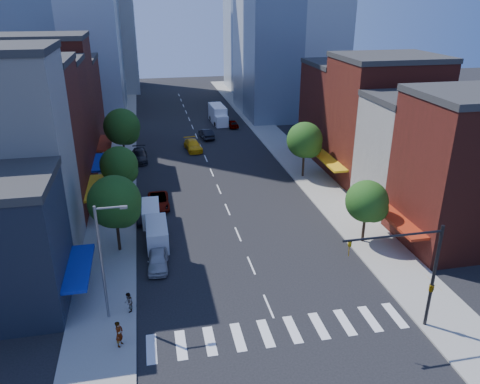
% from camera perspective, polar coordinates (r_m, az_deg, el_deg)
% --- Properties ---
extents(ground, '(220.00, 220.00, 0.00)m').
position_cam_1_polar(ground, '(37.19, 3.50, -13.72)').
color(ground, black).
rests_on(ground, ground).
extents(sidewalk_left, '(5.00, 120.00, 0.15)m').
position_cam_1_polar(sidewalk_left, '(72.32, -14.51, 4.40)').
color(sidewalk_left, gray).
rests_on(sidewalk_left, ground).
extents(sidewalk_right, '(5.00, 120.00, 0.15)m').
position_cam_1_polar(sidewalk_right, '(75.08, 4.94, 5.73)').
color(sidewalk_right, gray).
rests_on(sidewalk_right, ground).
extents(crosswalk, '(19.00, 3.00, 0.01)m').
position_cam_1_polar(crosswalk, '(34.92, 4.81, -16.58)').
color(crosswalk, silver).
rests_on(crosswalk, ground).
extents(bldg_left_2, '(12.00, 9.00, 16.00)m').
position_cam_1_polar(bldg_left_2, '(52.81, -25.30, 5.14)').
color(bldg_left_2, '#5E1D16').
rests_on(bldg_left_2, ground).
extents(bldg_left_3, '(12.00, 8.00, 15.00)m').
position_cam_1_polar(bldg_left_3, '(60.93, -23.58, 7.09)').
color(bldg_left_3, '#581E16').
rests_on(bldg_left_3, ground).
extents(bldg_left_4, '(12.00, 9.00, 17.00)m').
position_cam_1_polar(bldg_left_4, '(68.83, -22.44, 9.77)').
color(bldg_left_4, '#5E1D16').
rests_on(bldg_left_4, ground).
extents(bldg_left_5, '(12.00, 10.00, 13.00)m').
position_cam_1_polar(bldg_left_5, '(78.39, -21.10, 9.89)').
color(bldg_left_5, '#581E16').
rests_on(bldg_left_5, ground).
extents(bldg_right_0, '(12.00, 9.00, 14.00)m').
position_cam_1_polar(bldg_right_0, '(48.16, 26.50, 2.08)').
color(bldg_right_0, '#581E16').
rests_on(bldg_right_0, ground).
extents(bldg_right_1, '(12.00, 8.00, 12.00)m').
position_cam_1_polar(bldg_right_1, '(54.97, 21.14, 4.25)').
color(bldg_right_1, beige).
rests_on(bldg_right_1, ground).
extents(bldg_right_2, '(12.00, 10.00, 15.00)m').
position_cam_1_polar(bldg_right_2, '(62.00, 17.03, 8.24)').
color(bldg_right_2, '#5E1D16').
rests_on(bldg_right_2, ground).
extents(bldg_right_3, '(12.00, 10.00, 13.00)m').
position_cam_1_polar(bldg_right_3, '(70.91, 13.19, 9.57)').
color(bldg_right_3, '#581E16').
rests_on(bldg_right_3, ground).
extents(traffic_signal, '(7.24, 2.24, 8.00)m').
position_cam_1_polar(traffic_signal, '(35.19, 21.75, -9.71)').
color(traffic_signal, black).
rests_on(traffic_signal, sidewalk_right).
extents(streetlight, '(2.25, 0.25, 9.00)m').
position_cam_1_polar(streetlight, '(34.39, -16.29, -7.52)').
color(streetlight, slate).
rests_on(streetlight, sidewalk_left).
extents(tree_left_near, '(4.80, 4.80, 7.30)m').
position_cam_1_polar(tree_left_near, '(43.38, -14.83, -1.40)').
color(tree_left_near, black).
rests_on(tree_left_near, sidewalk_left).
extents(tree_left_mid, '(4.20, 4.20, 6.65)m').
position_cam_1_polar(tree_left_mid, '(53.73, -14.36, 3.02)').
color(tree_left_mid, black).
rests_on(tree_left_mid, sidewalk_left).
extents(tree_left_far, '(5.00, 5.00, 7.75)m').
position_cam_1_polar(tree_left_far, '(66.91, -14.06, 7.56)').
color(tree_left_far, black).
rests_on(tree_left_far, sidewalk_left).
extents(tree_right_near, '(4.00, 4.00, 6.20)m').
position_cam_1_polar(tree_right_near, '(45.36, 15.39, -1.30)').
color(tree_right_near, black).
rests_on(tree_right_near, sidewalk_right).
extents(tree_right_far, '(4.60, 4.60, 7.20)m').
position_cam_1_polar(tree_right_far, '(60.64, 8.03, 6.12)').
color(tree_right_far, black).
rests_on(tree_right_far, sidewalk_right).
extents(parked_car_front, '(2.03, 4.44, 1.48)m').
position_cam_1_polar(parked_car_front, '(41.97, -9.97, -8.17)').
color(parked_car_front, '#A3A4A8').
rests_on(parked_car_front, ground).
extents(parked_car_second, '(1.46, 3.93, 1.28)m').
position_cam_1_polar(parked_car_second, '(50.69, -11.69, -2.72)').
color(parked_car_second, black).
rests_on(parked_car_second, ground).
extents(parked_car_third, '(2.32, 5.02, 1.39)m').
position_cam_1_polar(parked_car_third, '(53.46, -9.91, -1.12)').
color(parked_car_third, '#999999').
rests_on(parked_car_third, ground).
extents(parked_car_rear, '(2.28, 5.57, 1.61)m').
position_cam_1_polar(parked_car_rear, '(69.00, -12.16, 4.37)').
color(parked_car_rear, black).
rests_on(parked_car_rear, ground).
extents(cargo_van_near, '(2.04, 4.96, 2.11)m').
position_cam_1_polar(cargo_van_near, '(45.51, -10.07, -5.12)').
color(cargo_van_near, silver).
rests_on(cargo_van_near, ground).
extents(cargo_van_far, '(1.89, 4.49, 1.90)m').
position_cam_1_polar(cargo_van_far, '(50.10, -10.80, -2.58)').
color(cargo_van_far, white).
rests_on(cargo_van_far, ground).
extents(taxi, '(2.71, 5.54, 1.55)m').
position_cam_1_polar(taxi, '(72.57, -5.75, 5.67)').
color(taxi, '#F2B30C').
rests_on(taxi, ground).
extents(traffic_car_oncoming, '(2.25, 5.01, 1.60)m').
position_cam_1_polar(traffic_car_oncoming, '(78.66, -4.13, 7.11)').
color(traffic_car_oncoming, black).
rests_on(traffic_car_oncoming, ground).
extents(traffic_car_far, '(1.95, 4.14, 1.37)m').
position_cam_1_polar(traffic_car_far, '(85.27, -0.97, 8.33)').
color(traffic_car_far, '#999999').
rests_on(traffic_car_far, ground).
extents(box_truck, '(2.69, 7.99, 3.18)m').
position_cam_1_polar(box_truck, '(88.22, -2.68, 9.36)').
color(box_truck, white).
rests_on(box_truck, ground).
extents(pedestrian_near, '(0.73, 0.83, 1.92)m').
position_cam_1_polar(pedestrian_near, '(33.87, -14.51, -16.40)').
color(pedestrian_near, '#999999').
rests_on(pedestrian_near, sidewalk_left).
extents(pedestrian_far, '(0.63, 0.79, 1.59)m').
position_cam_1_polar(pedestrian_far, '(36.87, -13.43, -12.96)').
color(pedestrian_far, '#999999').
rests_on(pedestrian_far, sidewalk_left).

